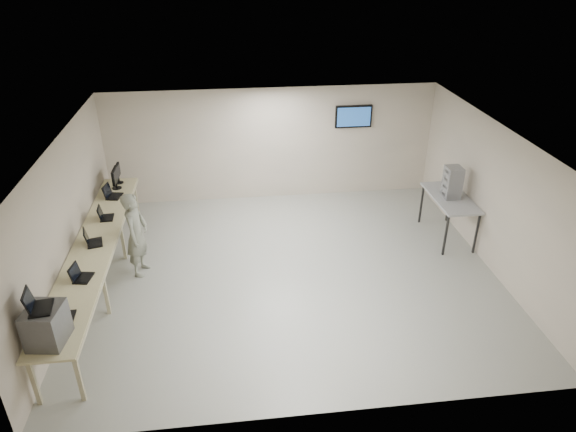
{
  "coord_description": "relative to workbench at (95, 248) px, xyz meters",
  "views": [
    {
      "loc": [
        -1.05,
        -8.4,
        5.75
      ],
      "look_at": [
        0.0,
        0.2,
        1.15
      ],
      "focal_mm": 32.0,
      "sensor_mm": 36.0,
      "label": 1
    }
  ],
  "objects": [
    {
      "name": "side_table",
      "position": [
        7.19,
        0.96,
        0.08
      ],
      "size": [
        0.76,
        1.63,
        0.98
      ],
      "color": "#999999",
      "rests_on": "ground"
    },
    {
      "name": "soldier",
      "position": [
        0.69,
        0.37,
        0.03
      ],
      "size": [
        0.53,
        0.69,
        1.71
      ],
      "primitive_type": "imported",
      "rotation": [
        0.0,
        0.0,
        1.36
      ],
      "color": "slate",
      "rests_on": "ground"
    },
    {
      "name": "storage_bins",
      "position": [
        7.17,
        0.96,
        0.49
      ],
      "size": [
        0.32,
        0.36,
        0.68
      ],
      "color": "gray",
      "rests_on": "side_table"
    },
    {
      "name": "equipment_box",
      "position": [
        -0.06,
        -2.59,
        0.35
      ],
      "size": [
        0.54,
        0.59,
        0.56
      ],
      "primitive_type": "cube",
      "rotation": [
        0.0,
        0.0,
        -0.14
      ],
      "color": "#5D5E61",
      "rests_on": "workbench"
    },
    {
      "name": "monitor_far",
      "position": [
        -0.01,
        2.75,
        0.34
      ],
      "size": [
        0.2,
        0.44,
        0.43
      ],
      "color": "black",
      "rests_on": "workbench"
    },
    {
      "name": "laptop_2",
      "position": [
        -0.06,
        0.03,
        0.15
      ],
      "size": [
        0.38,
        0.42,
        0.28
      ],
      "rotation": [
        0.0,
        0.0,
        0.24
      ],
      "color": "black",
      "rests_on": "workbench"
    },
    {
      "name": "laptop_4",
      "position": [
        -0.05,
        2.0,
        0.15
      ],
      "size": [
        0.37,
        0.42,
        0.29
      ],
      "rotation": [
        0.0,
        0.0,
        -0.19
      ],
      "color": "black",
      "rests_on": "workbench"
    },
    {
      "name": "monitor_near",
      "position": [
        -0.01,
        2.45,
        0.36
      ],
      "size": [
        0.21,
        0.47,
        0.47
      ],
      "color": "black",
      "rests_on": "workbench"
    },
    {
      "name": "room",
      "position": [
        3.62,
        0.06,
        0.58
      ],
      "size": [
        8.01,
        7.01,
        2.81
      ],
      "color": "#A3A39B",
      "rests_on": "ground"
    },
    {
      "name": "laptop_on_box",
      "position": [
        -0.12,
        -2.59,
        0.7
      ],
      "size": [
        0.35,
        0.41,
        0.29
      ],
      "rotation": [
        0.0,
        0.0,
        0.13
      ],
      "color": "black",
      "rests_on": "equipment_box"
    },
    {
      "name": "laptop_0",
      "position": [
        -0.05,
        -2.14,
        0.15
      ],
      "size": [
        0.33,
        0.39,
        0.3
      ],
      "rotation": [
        0.0,
        0.0,
        0.05
      ],
      "color": "black",
      "rests_on": "workbench"
    },
    {
      "name": "laptop_1",
      "position": [
        -0.0,
        -1.1,
        0.14
      ],
      "size": [
        0.33,
        0.38,
        0.27
      ],
      "rotation": [
        0.0,
        0.0,
        -0.17
      ],
      "color": "black",
      "rests_on": "workbench"
    },
    {
      "name": "workbench",
      "position": [
        0.0,
        0.0,
        0.0
      ],
      "size": [
        0.76,
        6.0,
        0.9
      ],
      "color": "#C2B585",
      "rests_on": "ground"
    },
    {
      "name": "laptop_3",
      "position": [
        -0.01,
        1.01,
        0.14
      ],
      "size": [
        0.29,
        0.35,
        0.26
      ],
      "rotation": [
        0.0,
        0.0,
        0.07
      ],
      "color": "black",
      "rests_on": "workbench"
    }
  ]
}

